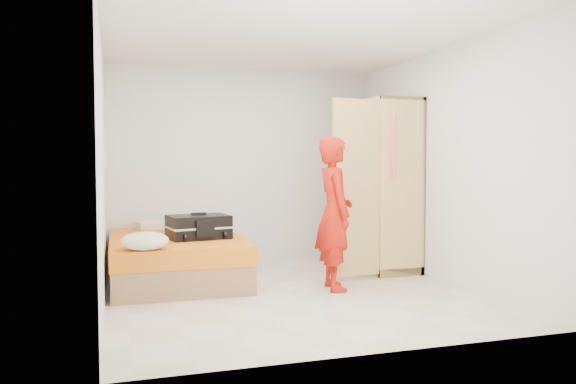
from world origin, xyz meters
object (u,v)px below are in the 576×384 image
object	(u,v)px
bed	(175,258)
suitcase	(199,227)
person	(334,213)
round_cushion	(145,241)
wardrobe	(378,190)

from	to	relation	value
bed	suitcase	size ratio (longest dim) A/B	2.78
person	suitcase	xyz separation A→B (m)	(-1.32, 0.71, -0.18)
round_cushion	bed	bearing A→B (deg)	67.29
person	round_cushion	distance (m)	1.94
bed	round_cushion	size ratio (longest dim) A/B	4.45
person	round_cushion	bearing A→B (deg)	94.50
bed	wardrobe	size ratio (longest dim) A/B	0.96
wardrobe	person	world-z (taller)	wardrobe
bed	suitcase	distance (m)	0.50
wardrobe	round_cushion	bearing A→B (deg)	-163.46
bed	person	size ratio (longest dim) A/B	1.26
suitcase	round_cushion	distance (m)	0.91
person	suitcase	bearing A→B (deg)	67.36
bed	round_cushion	distance (m)	1.03
bed	person	xyz separation A→B (m)	(1.56, -0.94, 0.55)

